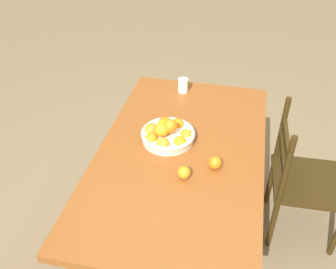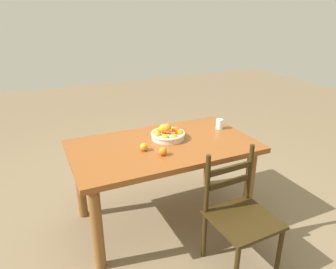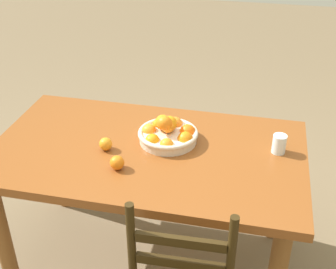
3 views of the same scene
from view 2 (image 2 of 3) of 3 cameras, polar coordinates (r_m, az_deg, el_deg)
name	(u,v)px [view 2 (image 2 of 3)]	position (r m, az deg, el deg)	size (l,w,h in m)	color
ground_plane	(164,217)	(3.11, -0.78, -14.96)	(12.00, 12.00, 0.00)	#756247
dining_table	(163,156)	(2.76, -0.85, -3.95)	(1.60, 0.92, 0.78)	brown
chair_near_window	(239,216)	(2.46, 13.03, -14.38)	(0.47, 0.47, 0.91)	#2F210C
fruit_bowl	(168,134)	(2.81, -0.04, 0.15)	(0.31, 0.31, 0.15)	beige
orange_loose_0	(144,147)	(2.58, -4.48, -2.28)	(0.07, 0.07, 0.07)	orange
orange_loose_1	(163,151)	(2.49, -0.95, -3.10)	(0.07, 0.07, 0.07)	orange
drinking_glass	(219,124)	(3.08, 9.46, 1.92)	(0.07, 0.07, 0.10)	silver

